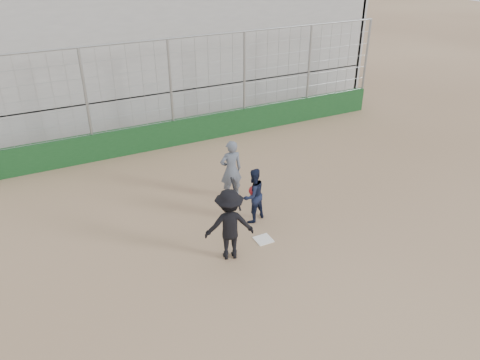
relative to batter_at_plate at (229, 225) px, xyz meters
name	(u,v)px	position (x,y,z in m)	size (l,w,h in m)	color
ground	(263,240)	(1.10, 0.22, -0.95)	(90.00, 90.00, 0.00)	brown
home_plate	(263,240)	(1.10, 0.22, -0.94)	(0.44, 0.44, 0.02)	white
backstop	(173,122)	(1.10, 7.22, 0.01)	(18.10, 0.25, 4.04)	#113616
bleachers	(132,43)	(1.10, 12.17, 1.97)	(20.25, 6.70, 6.98)	gray
batter_at_plate	(229,225)	(0.00, 0.00, 0.00)	(1.38, 1.03, 2.03)	black
catcher_crouched	(253,204)	(1.31, 1.19, -0.40)	(0.96, 0.85, 1.11)	black
umpire	(231,173)	(1.32, 2.66, -0.10)	(0.69, 0.45, 1.70)	#4E5663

